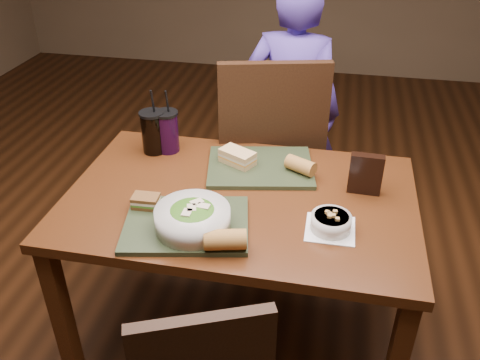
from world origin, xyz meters
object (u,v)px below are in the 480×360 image
Objects in this scene: tray_far at (260,167)px; chair_far at (275,154)px; dining_table at (240,215)px; cup_berry at (167,131)px; salad_bowl at (193,217)px; soup_bowl at (331,222)px; diner at (292,111)px; baguette_near at (225,240)px; chip_bag at (366,174)px; baguette_far at (301,165)px; tray_near at (186,224)px; sandwich_near at (146,201)px; cup_cola at (153,132)px; sandwich_far at (237,157)px.

chair_far is at bearing 87.90° from tray_far.
cup_berry is at bearing 142.37° from dining_table.
salad_bowl reaches higher than soup_bowl.
chair_far is 0.34m from diner.
diner is 1.25m from baguette_near.
chip_bag is at bearing 119.48° from diner.
diner is at bearing 84.24° from dining_table.
tray_far is 2.64× the size of chip_bag.
cup_berry is at bearing 170.17° from baguette_far.
tray_near is at bearing 142.81° from salad_bowl.
baguette_far is (0.21, 0.19, 0.14)m from dining_table.
baguette_far is at bearing 165.97° from chip_bag.
diner reaches higher than salad_bowl.
sandwich_near is at bearing -178.48° from soup_bowl.
tray_near is 4.36× the size of sandwich_near.
salad_bowl is at bearing -101.33° from chair_far.
tray_far is at bearing 169.30° from chip_bag.
baguette_far is at bearing -9.83° from cup_berry.
dining_table is at bearing -37.63° from cup_berry.
cup_cola is (-0.52, -0.65, 0.15)m from diner.
sandwich_near is 0.35× the size of cup_berry.
dining_table is 3.10× the size of tray_near.
dining_table is 0.54m from cup_cola.
cup_cola reaches higher than sandwich_far.
baguette_near is (0.16, -0.11, 0.04)m from tray_near.
chip_bag reaches higher than soup_bowl.
chip_bag is at bearing -49.63° from chair_far.
chair_far is 0.65m from chip_bag.
soup_bowl is 1.41× the size of baguette_far.
sandwich_near is 0.60× the size of sandwich_far.
diner is 1.09m from soup_bowl.
diner reaches higher than tray_far.
soup_bowl reaches higher than dining_table.
sandwich_near is 0.37m from baguette_near.
chair_far reaches higher than salad_bowl.
chair_far reaches higher than soup_bowl.
soup_bowl is 1.73× the size of sandwich_near.
soup_bowl is at bearing -22.50° from dining_table.
baguette_near is 0.48× the size of cup_berry.
diner is 1.16m from tray_near.
baguette_far is at bearing -7.21° from cup_cola.
tray_far is at bearing 91.20° from diner.
salad_bowl is (-0.11, -0.25, 0.15)m from dining_table.
baguette_near is 0.84× the size of chip_bag.
chip_bag is at bearing 29.71° from tray_near.
tray_far is (0.18, 0.43, 0.00)m from tray_near.
baguette_far reaches higher than tray_far.
dining_table is 0.28m from tray_near.
diner is at bearing 78.39° from sandwich_far.
tray_near is at bearing 83.66° from diner.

